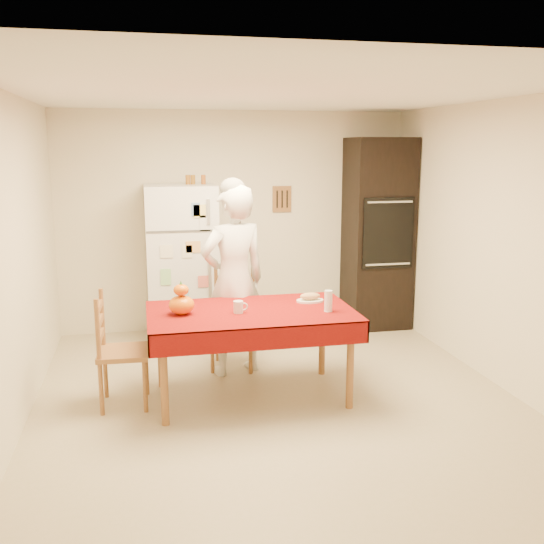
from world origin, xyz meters
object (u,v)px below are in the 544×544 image
object	(u,v)px
dining_table	(251,318)
coffee_mug	(238,307)
pumpkin_lower	(182,305)
bread_plate	(310,301)
seated_woman	(234,281)
oven_cabinet	(378,234)
wine_glass	(328,301)
chair_far	(234,315)
refrigerator	(182,263)
chair_left	(115,346)

from	to	relation	value
dining_table	coffee_mug	bearing A→B (deg)	-153.99
pumpkin_lower	bread_plate	xyz separation A→B (m)	(1.13, 0.17, -0.07)
dining_table	seated_woman	bearing A→B (deg)	94.59
oven_cabinet	pumpkin_lower	distance (m)	3.02
wine_glass	coffee_mug	bearing A→B (deg)	171.71
seated_woman	wine_glass	world-z (taller)	seated_woman
coffee_mug	wine_glass	bearing A→B (deg)	-8.29
chair_far	bread_plate	bearing A→B (deg)	-32.53
oven_cabinet	chair_far	xyz separation A→B (m)	(-1.86, -1.00, -0.59)
refrigerator	oven_cabinet	world-z (taller)	oven_cabinet
seated_woman	pumpkin_lower	bearing A→B (deg)	32.57
oven_cabinet	wine_glass	bearing A→B (deg)	-121.58
chair_far	pumpkin_lower	xyz separation A→B (m)	(-0.54, -0.80, 0.33)
chair_far	wine_glass	world-z (taller)	chair_far
chair_far	coffee_mug	distance (m)	0.92
pumpkin_lower	wine_glass	distance (m)	1.20
seated_woman	pumpkin_lower	world-z (taller)	seated_woman
coffee_mug	pumpkin_lower	distance (m)	0.46
chair_far	seated_woman	bearing A→B (deg)	-82.03
chair_left	bread_plate	distance (m)	1.69
oven_cabinet	seated_woman	size ratio (longest dim) A/B	1.25
oven_cabinet	chair_left	distance (m)	3.47
chair_far	pumpkin_lower	bearing A→B (deg)	-109.45
seated_woman	chair_far	bearing A→B (deg)	-113.62
chair_far	oven_cabinet	bearing A→B (deg)	42.95
refrigerator	chair_far	size ratio (longest dim) A/B	1.79
chair_left	wine_glass	size ratio (longest dim) A/B	5.40
refrigerator	wine_glass	distance (m)	2.20
dining_table	chair_far	world-z (taller)	chair_far
chair_left	wine_glass	xyz separation A→B (m)	(1.73, -0.23, 0.34)
bread_plate	seated_woman	bearing A→B (deg)	144.26
seated_woman	bread_plate	xyz separation A→B (m)	(0.61, -0.44, -0.11)
dining_table	chair_left	distance (m)	1.13
refrigerator	bread_plate	size ratio (longest dim) A/B	7.08
chair_left	coffee_mug	xyz separation A→B (m)	(1.00, -0.12, 0.30)
dining_table	seated_woman	distance (m)	0.65
refrigerator	wine_glass	xyz separation A→B (m)	(1.07, -1.93, -0.00)
dining_table	seated_woman	world-z (taller)	seated_woman
chair_left	refrigerator	bearing A→B (deg)	-19.07
seated_woman	pumpkin_lower	xyz separation A→B (m)	(-0.52, -0.61, -0.04)
chair_left	pumpkin_lower	bearing A→B (deg)	-94.33
seated_woman	chair_left	bearing A→B (deg)	10.26
coffee_mug	wine_glass	size ratio (longest dim) A/B	0.57
chair_left	bread_plate	xyz separation A→B (m)	(1.67, 0.11, 0.26)
wine_glass	bread_plate	size ratio (longest dim) A/B	0.73
seated_woman	wine_glass	bearing A→B (deg)	113.60
chair_left	coffee_mug	distance (m)	1.05
dining_table	chair_far	xyz separation A→B (m)	(-0.03, 0.81, -0.18)
oven_cabinet	dining_table	xyz separation A→B (m)	(-1.83, -1.81, -0.41)
seated_woman	wine_glass	size ratio (longest dim) A/B	10.04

